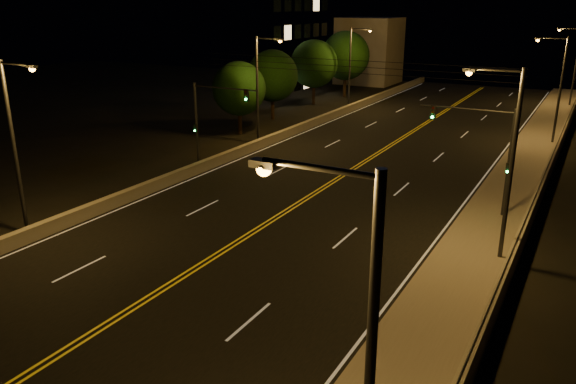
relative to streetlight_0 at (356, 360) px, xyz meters
The scene contains 22 objects.
road 20.82m from the streetlight_0, 124.78° to the left, with size 18.00×120.00×0.02m, color black.
sidewalk 17.32m from the streetlight_0, 92.46° to the left, with size 3.60×120.00×0.30m, color gray.
curb 17.52m from the streetlight_0, 98.85° to the left, with size 0.14×120.00×0.15m, color gray.
parapet_wall 17.15m from the streetlight_0, 86.76° to the left, with size 0.30×120.00×1.00m, color gray.
jersey_barrier 26.87m from the streetlight_0, 141.18° to the left, with size 0.45×120.00×0.76m, color gray.
distant_building_left 76.74m from the streetlight_0, 111.01° to the left, with size 8.00×8.00×9.35m, color gray.
parapet_rail 17.03m from the streetlight_0, 86.76° to the left, with size 0.06×0.06×120.00m, color black.
lane_markings 20.76m from the streetlight_0, 124.89° to the left, with size 17.32×116.00×0.00m.
streetlight_0 is the anchor object (origin of this frame).
streetlight_1 16.91m from the streetlight_0, 90.00° to the left, with size 2.55×0.28×8.80m.
streetlight_2 42.44m from the streetlight_0, 90.00° to the left, with size 2.55×0.28×8.80m.
streetlight_3 63.13m from the streetlight_0, 90.00° to the left, with size 2.55×0.28×8.80m.
streetlight_4 23.13m from the streetlight_0, 157.87° to the left, with size 2.55×0.28×8.80m.
streetlight_5 37.94m from the streetlight_0, 124.38° to the left, with size 2.55×0.28×8.80m.
streetlight_6 55.09m from the streetlight_0, 112.89° to the left, with size 2.55×0.28×8.80m.
traffic_signal_right 22.65m from the streetlight_0, 93.83° to the left, with size 5.11×0.31×6.13m.
traffic_signal_left 30.39m from the streetlight_0, 131.99° to the left, with size 5.11×0.31×6.13m.
overhead_wires 28.60m from the streetlight_0, 113.82° to the left, with size 22.00×0.03×0.83m.
tree_0 41.81m from the streetlight_0, 126.74° to the left, with size 4.79×4.79×6.50m.
tree_1 48.29m from the streetlight_0, 122.37° to the left, with size 5.15×5.15×6.98m.
tree_2 57.16m from the streetlight_0, 117.28° to the left, with size 5.47×5.47×7.41m.
tree_3 62.96m from the streetlight_0, 113.66° to the left, with size 5.99×5.99×8.12m.
Camera 1 is at (14.67, -4.81, 11.30)m, focal length 35.00 mm.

